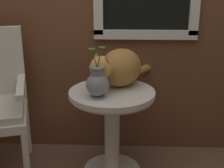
{
  "coord_description": "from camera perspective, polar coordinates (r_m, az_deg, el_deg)",
  "views": [
    {
      "loc": [
        0.24,
        -1.77,
        1.39
      ],
      "look_at": [
        0.17,
        0.26,
        0.69
      ],
      "focal_mm": 51.02,
      "sensor_mm": 36.0,
      "label": 1
    }
  ],
  "objects": [
    {
      "name": "wicker_side_table",
      "position": [
        2.23,
        0.0,
        -5.78
      ],
      "size": [
        0.59,
        0.59,
        0.64
      ],
      "color": "silver",
      "rests_on": "ground_plane"
    },
    {
      "name": "cat",
      "position": [
        2.21,
        1.25,
        2.95
      ],
      "size": [
        0.45,
        0.56,
        0.27
      ],
      "color": "#AD7A3D",
      "rests_on": "wicker_side_table"
    },
    {
      "name": "pewter_vase_with_ivy",
      "position": [
        2.02,
        -2.62,
        0.33
      ],
      "size": [
        0.15,
        0.15,
        0.33
      ],
      "color": "gray",
      "rests_on": "wicker_side_table"
    }
  ]
}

